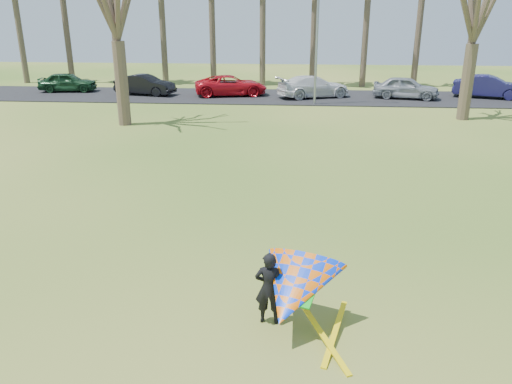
# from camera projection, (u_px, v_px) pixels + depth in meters

# --- Properties ---
(ground) EXTENTS (100.00, 100.00, 0.00)m
(ground) POSITION_uv_depth(u_px,v_px,m) (248.00, 267.00, 11.34)
(ground) COLOR #235A13
(ground) RESTS_ON ground
(parking_strip) EXTENTS (46.00, 7.00, 0.06)m
(parking_strip) POSITION_uv_depth(u_px,v_px,m) (285.00, 97.00, 34.80)
(parking_strip) COLOR black
(parking_strip) RESTS_ON ground
(streetlight) EXTENTS (2.28, 0.18, 8.00)m
(streetlight) POSITION_uv_depth(u_px,v_px,m) (320.00, 32.00, 30.32)
(streetlight) COLOR gray
(streetlight) RESTS_ON ground
(car_0) EXTENTS (4.28, 2.17, 1.40)m
(car_0) POSITION_uv_depth(u_px,v_px,m) (68.00, 82.00, 36.72)
(car_0) COLOR #173A1F
(car_0) RESTS_ON parking_strip
(car_1) EXTENTS (4.47, 2.33, 1.40)m
(car_1) POSITION_uv_depth(u_px,v_px,m) (145.00, 85.00, 35.21)
(car_1) COLOR black
(car_1) RESTS_ON parking_strip
(car_2) EXTENTS (5.43, 3.40, 1.40)m
(car_2) POSITION_uv_depth(u_px,v_px,m) (231.00, 85.00, 34.94)
(car_2) COLOR red
(car_2) RESTS_ON parking_strip
(car_3) EXTENTS (5.42, 3.87, 1.46)m
(car_3) POSITION_uv_depth(u_px,v_px,m) (313.00, 87.00, 34.13)
(car_3) COLOR silver
(car_3) RESTS_ON parking_strip
(car_4) EXTENTS (4.61, 2.65, 1.48)m
(car_4) POSITION_uv_depth(u_px,v_px,m) (406.00, 88.00, 33.63)
(car_4) COLOR gray
(car_4) RESTS_ON parking_strip
(car_5) EXTENTS (4.86, 3.02, 1.51)m
(car_5) POSITION_uv_depth(u_px,v_px,m) (489.00, 87.00, 33.90)
(car_5) COLOR #1B194C
(car_5) RESTS_ON parking_strip
(kite_flyer) EXTENTS (2.13, 2.39, 2.02)m
(kite_flyer) POSITION_uv_depth(u_px,v_px,m) (292.00, 290.00, 8.78)
(kite_flyer) COLOR black
(kite_flyer) RESTS_ON ground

